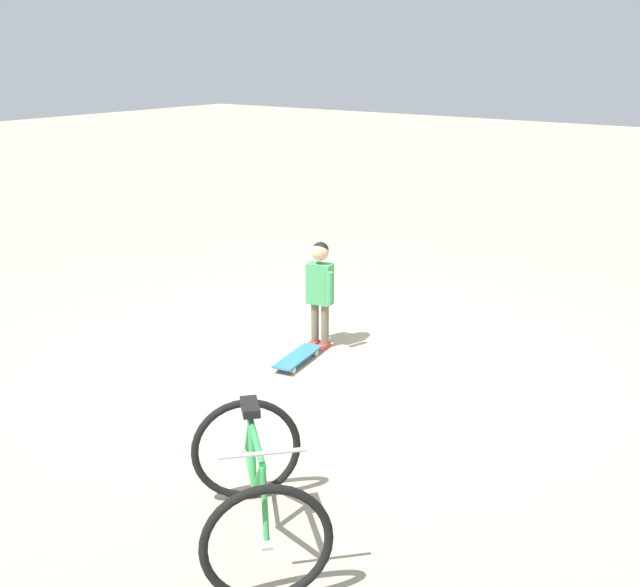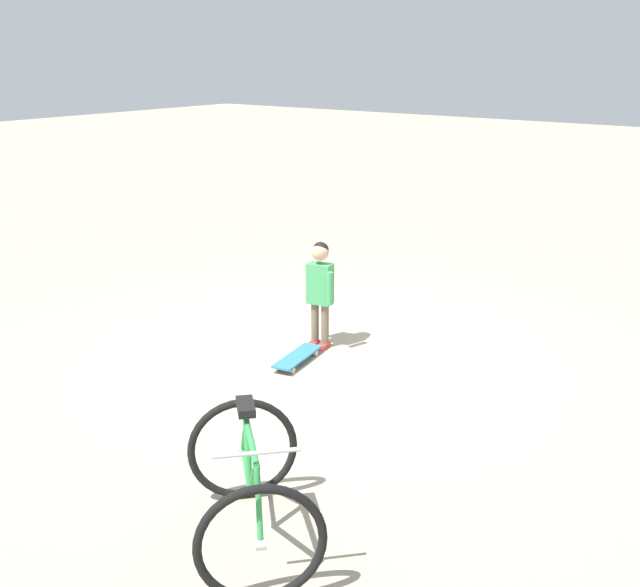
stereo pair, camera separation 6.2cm
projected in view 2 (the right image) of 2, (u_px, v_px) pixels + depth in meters
name	position (u px, v px, depth m)	size (l,w,h in m)	color
ground_plane	(326.00, 358.00, 7.36)	(50.00, 50.00, 0.00)	tan
child_person	(320.00, 283.00, 7.46)	(0.21, 0.39, 1.06)	brown
skateboard	(297.00, 357.00, 7.24)	(0.69, 0.31, 0.07)	teal
bicycle_near	(251.00, 488.00, 4.50)	(1.25, 1.27, 0.85)	black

